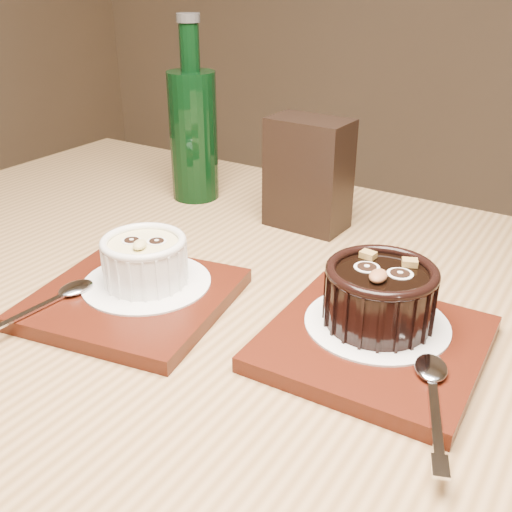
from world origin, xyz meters
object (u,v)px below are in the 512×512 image
Objects in this scene: tray_left at (133,298)px; green_bottle at (193,131)px; condiment_stand at (308,174)px; tray_right at (374,343)px; table at (254,388)px; ramekin_white at (145,258)px; ramekin_dark at (380,293)px.

tray_left is 0.33m from green_bottle.
condiment_stand is 0.19m from green_bottle.
tray_left is at bearing -171.20° from tray_right.
tray_left is (-0.11, -0.04, 0.10)m from table.
tray_left is 2.11× the size of ramekin_white.
tray_left is at bearing -118.04° from ramekin_white.
green_bottle is (-0.12, 0.27, 0.05)m from ramekin_white.
tray_left is at bearing -104.72° from condiment_stand.
condiment_stand is (0.07, 0.27, 0.06)m from tray_left.
ramekin_white is 0.24m from tray_right.
ramekin_dark is at bearing -52.56° from condiment_stand.
tray_left is 0.72× the size of green_bottle.
tray_left is at bearing -160.09° from table.
condiment_stand reaches higher than tray_right.
tray_left is 1.29× the size of condiment_stand.
tray_right is at bearing -2.18° from table.
ramekin_white is (0.00, 0.02, 0.04)m from tray_left.
ramekin_white is at bearing -176.11° from tray_right.
condiment_stand reaches higher than table.
condiment_stand is (-0.16, 0.21, 0.02)m from ramekin_dark.
tray_left and tray_right have the same top height.
ramekin_white is at bearing -169.59° from table.
tray_left is 0.24m from tray_right.
tray_right is 0.44m from green_bottle.
tray_right is 0.72× the size of green_bottle.
ramekin_white is 0.61× the size of condiment_stand.
ramekin_dark is at bearing 102.32° from tray_right.
condiment_stand is (-0.04, 0.23, 0.16)m from table.
tray_left is at bearing -68.23° from green_bottle.
table is at bearing -175.96° from ramekin_dark.
tray_right is at bearing 8.80° from tray_left.
ramekin_white is 0.86× the size of ramekin_dark.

